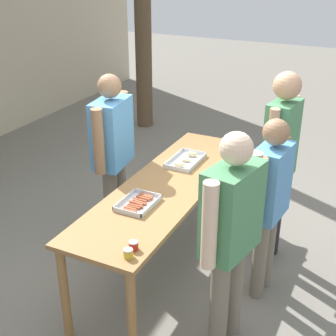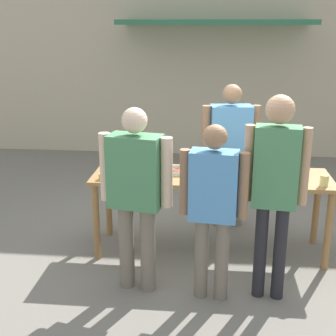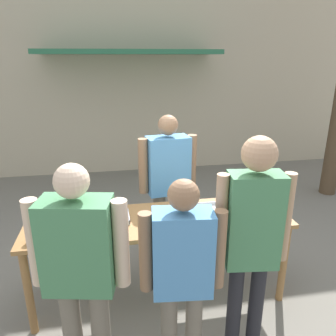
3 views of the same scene
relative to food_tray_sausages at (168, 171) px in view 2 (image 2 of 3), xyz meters
The scene contains 12 objects.
ground_plane 1.00m from the food_tray_sausages, ahead, with size 24.00×24.00×0.00m, color slate.
building_facade_back 4.19m from the food_tray_sausages, 83.32° to the left, with size 12.00×1.11×4.50m.
serving_table 0.48m from the food_tray_sausages, ahead, with size 2.48×0.71×0.87m.
food_tray_sausages is the anchor object (origin of this frame).
food_tray_buns 0.95m from the food_tray_sausages, ahead, with size 0.45×0.27×0.06m.
condiment_jar_mustard 0.71m from the food_tray_sausages, 155.85° to the right, with size 0.07×0.07×0.06m.
condiment_jar_ketchup 0.62m from the food_tray_sausages, 153.37° to the right, with size 0.07×0.07×0.06m.
beer_cup 1.58m from the food_tray_sausages, 10.23° to the right, with size 0.08×0.08×0.11m.
person_server_behind_table 0.95m from the food_tray_sausages, 44.33° to the left, with size 0.68×0.32×1.73m.
person_customer_holding_hotdog 0.89m from the food_tray_sausages, 103.17° to the right, with size 0.66×0.34×1.72m.
person_customer_with_cup 1.36m from the food_tray_sausages, 41.62° to the right, with size 0.54×0.25×1.85m.
person_customer_waiting_in_line 1.07m from the food_tray_sausages, 63.00° to the right, with size 0.59×0.27×1.60m.
Camera 2 is at (-0.00, -4.66, 2.40)m, focal length 50.00 mm.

